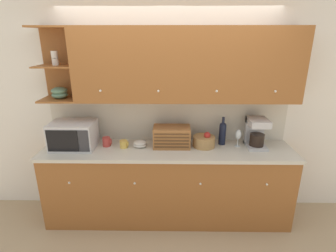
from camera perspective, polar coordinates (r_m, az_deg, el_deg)
The scene contains 14 objects.
ground_plane at distance 3.80m, azimuth 0.05°, elevation -16.12°, with size 24.00×24.00×0.00m, color tan.
wall_back at distance 3.26m, azimuth 0.06°, elevation 3.22°, with size 5.31×0.06×2.60m.
counter_unit at distance 3.30m, azimuth -0.02°, elevation -12.35°, with size 2.93×0.62×0.94m.
backsplash_panel at distance 3.25m, azimuth 0.05°, elevation 1.60°, with size 2.91×0.01×0.55m.
upper_cabinets at distance 2.96m, azimuth 3.39°, elevation 13.13°, with size 2.91×0.36×0.80m.
microwave at distance 3.24m, azimuth -19.88°, elevation -1.85°, with size 0.50×0.38×0.31m.
mug at distance 3.21m, azimuth -13.20°, elevation -3.35°, with size 0.10×0.09×0.11m.
mug_blue_second at distance 3.12m, azimuth -9.60°, elevation -3.90°, with size 0.10×0.09×0.09m.
bowl_stack_on_counter at distance 3.14m, azimuth -6.12°, elevation -3.85°, with size 0.17×0.17×0.07m.
bread_box at distance 3.09m, azimuth 0.81°, elevation -2.36°, with size 0.43×0.25×0.25m.
fruit_basket at distance 3.13m, azimuth 7.86°, elevation -3.27°, with size 0.26×0.26×0.19m.
wine_bottle at distance 3.21m, azimuth 11.78°, elevation -1.31°, with size 0.08×0.08×0.34m.
wine_glass at distance 3.19m, azimuth 15.05°, elevation -1.93°, with size 0.07×0.07×0.21m.
coffee_maker at distance 3.25m, azimuth 18.65°, elevation -1.25°, with size 0.22×0.28×0.35m.
Camera 1 is at (0.04, -3.11, 2.19)m, focal length 28.00 mm.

